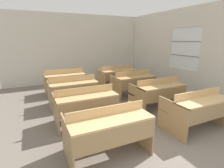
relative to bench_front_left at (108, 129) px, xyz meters
The scene contains 10 objects.
wall_back 5.37m from the bench_front_left, 80.52° to the left, with size 5.87×0.06×2.83m.
wall_right_with_window 4.35m from the bench_front_left, 27.34° to the left, with size 0.06×6.45×2.83m.
bench_front_left is the anchor object (origin of this frame).
bench_front_right 2.00m from the bench_front_left, ahead, with size 1.30×0.78×0.84m.
bench_second_left 1.21m from the bench_front_left, 89.65° to the left, with size 1.30×0.78×0.84m.
bench_second_right 2.31m from the bench_front_left, 30.94° to the left, with size 1.30×0.78×0.84m.
bench_third_left 2.44m from the bench_front_left, 89.47° to the left, with size 1.30×0.78×0.84m.
bench_third_right 3.12m from the bench_front_left, 50.45° to the left, with size 1.30×0.78×0.84m.
bench_back_left 3.64m from the bench_front_left, 89.63° to the left, with size 1.30×0.78×0.84m.
bench_back_right 4.14m from the bench_front_left, 61.07° to the left, with size 1.30×0.78×0.84m.
Camera 1 is at (-1.88, -1.01, 1.84)m, focal length 28.00 mm.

